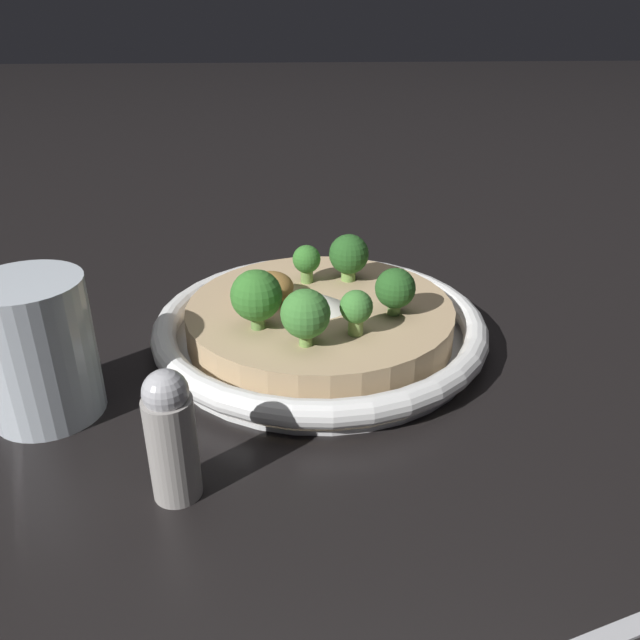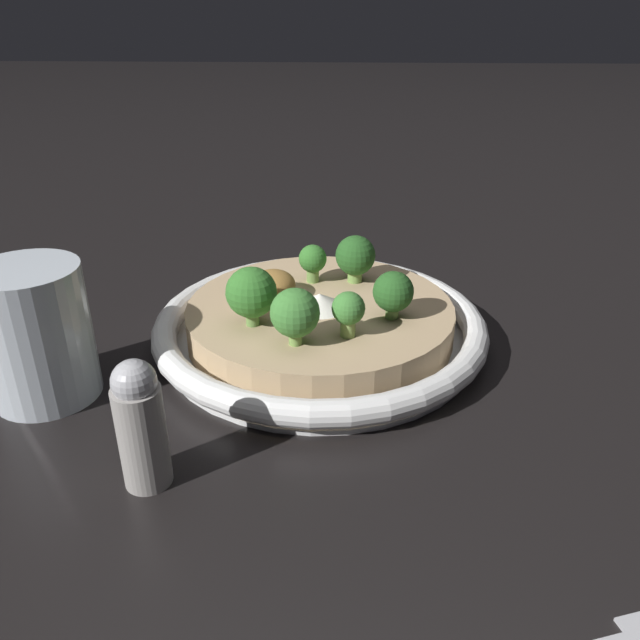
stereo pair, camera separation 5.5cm
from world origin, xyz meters
name	(u,v)px [view 1 (the left image)]	position (x,y,z in m)	size (l,w,h in m)	color
ground_plane	(320,343)	(0.00, 0.00, 0.00)	(6.00, 6.00, 0.00)	black
risotto_bowl	(320,325)	(0.00, 0.00, 0.02)	(0.30, 0.30, 0.04)	white
cheese_sprinkle	(326,301)	(-0.01, 0.00, 0.05)	(0.05, 0.05, 0.01)	white
crispy_onion_garnish	(271,287)	(0.01, 0.04, 0.05)	(0.05, 0.04, 0.02)	#A37538
broccoli_front	(395,289)	(-0.02, -0.06, 0.06)	(0.03, 0.03, 0.04)	#668E47
broccoli_back	(256,296)	(-0.04, 0.05, 0.07)	(0.04, 0.04, 0.05)	#668E47
broccoli_right	(307,261)	(0.05, 0.01, 0.06)	(0.03, 0.03, 0.04)	#759E4C
broccoli_back_left	(305,314)	(-0.07, 0.02, 0.06)	(0.04, 0.04, 0.05)	#759E4C
broccoli_front_right	(349,255)	(0.05, -0.03, 0.06)	(0.04, 0.04, 0.04)	#759E4C
broccoli_front_left	(356,309)	(-0.06, -0.02, 0.06)	(0.03, 0.03, 0.04)	#84A856
drinking_glass	(38,349)	(-0.09, 0.21, 0.05)	(0.08, 0.08, 0.11)	silver
pepper_shaker	(171,435)	(-0.19, 0.10, 0.04)	(0.03, 0.03, 0.09)	#9E9993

